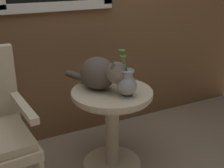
% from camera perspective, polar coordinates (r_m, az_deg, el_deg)
% --- Properties ---
extents(wicker_side_table, '(0.57, 0.57, 0.62)m').
position_cam_1_polar(wicker_side_table, '(2.16, 0.00, -6.04)').
color(wicker_side_table, beige).
rests_on(wicker_side_table, ground_plane).
extents(cat, '(0.31, 0.52, 0.25)m').
position_cam_1_polar(cat, '(2.06, -2.18, 2.08)').
color(cat, brown).
rests_on(cat, wicker_side_table).
extents(pewter_vase_with_ivy, '(0.13, 0.13, 0.32)m').
position_cam_1_polar(pewter_vase_with_ivy, '(1.95, 2.85, 0.15)').
color(pewter_vase_with_ivy, '#99999E').
rests_on(pewter_vase_with_ivy, wicker_side_table).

